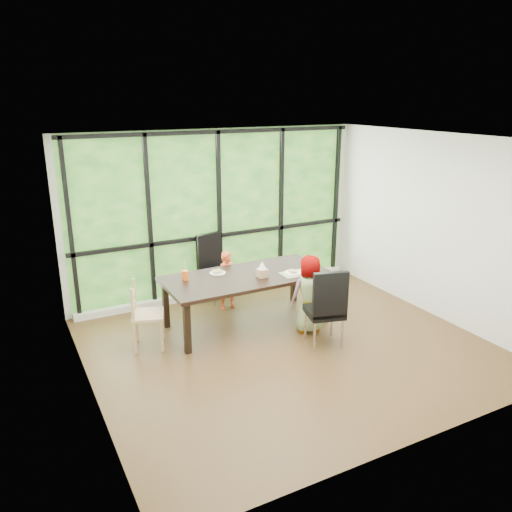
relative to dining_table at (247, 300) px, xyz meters
name	(u,v)px	position (x,y,z in m)	size (l,w,h in m)	color
ground	(288,347)	(0.16, -0.89, -0.38)	(5.00, 5.00, 0.00)	black
back_wall	(218,214)	(0.16, 1.36, 0.98)	(5.00, 5.00, 0.00)	silver
foliage_backdrop	(218,214)	(0.16, 1.34, 0.98)	(4.80, 0.02, 2.65)	#184919
window_mullions	(219,214)	(0.16, 1.30, 0.98)	(4.80, 0.06, 2.65)	black
window_sill	(222,290)	(0.16, 1.26, -0.33)	(4.80, 0.12, 0.10)	silver
dining_table	(247,300)	(0.00, 0.00, 0.00)	(2.34, 1.08, 0.75)	black
chair_window_leather	(217,268)	(-0.02, 1.03, 0.17)	(0.46, 0.46, 1.08)	black
chair_interior_leather	(324,306)	(0.63, -1.03, 0.17)	(0.46, 0.46, 1.08)	black
chair_end_beech	(148,315)	(-1.46, -0.03, 0.08)	(0.42, 0.40, 0.90)	tan
child_toddler	(228,280)	(0.00, 0.65, 0.09)	(0.34, 0.22, 0.92)	#D94E23
child_older	(310,294)	(0.69, -0.60, 0.18)	(0.54, 0.35, 1.11)	gray
placemat	(295,274)	(0.64, -0.27, 0.38)	(0.39, 0.28, 0.01)	tan
plate_far	(218,273)	(-0.33, 0.26, 0.38)	(0.23, 0.23, 0.01)	white
plate_near	(293,273)	(0.62, -0.24, 0.38)	(0.25, 0.25, 0.02)	white
orange_cup	(185,275)	(-0.84, 0.22, 0.44)	(0.09, 0.09, 0.14)	#FE6014
green_cup	(316,267)	(0.99, -0.30, 0.43)	(0.07, 0.07, 0.11)	#46CD3A
tissue_box	(262,273)	(0.17, -0.16, 0.43)	(0.14, 0.14, 0.12)	tan
crepe_rolls_far	(218,271)	(-0.33, 0.26, 0.41)	(0.15, 0.12, 0.04)	tan
crepe_rolls_near	(293,271)	(0.62, -0.24, 0.41)	(0.10, 0.12, 0.04)	tan
straw_white	(185,268)	(-0.84, 0.22, 0.55)	(0.01, 0.01, 0.20)	white
straw_pink	(317,261)	(0.99, -0.30, 0.53)	(0.01, 0.01, 0.20)	pink
tissue	(262,265)	(0.17, -0.16, 0.55)	(0.12, 0.12, 0.11)	white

